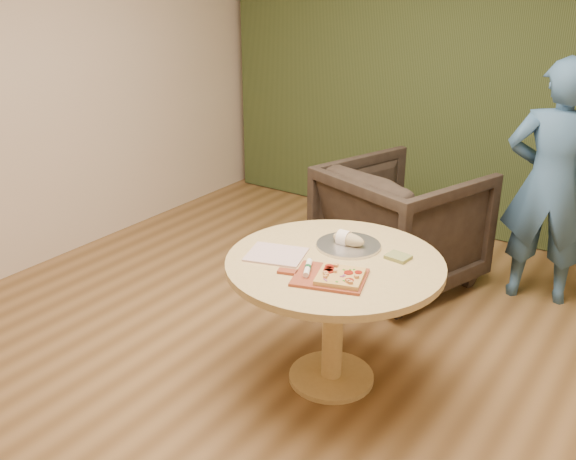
{
  "coord_description": "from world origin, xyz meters",
  "views": [
    {
      "loc": [
        1.73,
        -2.34,
        2.2
      ],
      "look_at": [
        -0.06,
        0.25,
        0.89
      ],
      "focal_mm": 40.0,
      "sensor_mm": 36.0,
      "label": 1
    }
  ],
  "objects_px": {
    "person_standing": "(551,184)",
    "bread_roll": "(347,239)",
    "pizza_paddle": "(328,277)",
    "cutlery_roll": "(308,268)",
    "serving_tray": "(348,245)",
    "armchair": "(401,219)",
    "flatbread_pizza": "(340,276)",
    "pedestal_table": "(334,284)"
  },
  "relations": [
    {
      "from": "bread_roll",
      "to": "pedestal_table",
      "type": "bearing_deg",
      "value": -79.13
    },
    {
      "from": "pizza_paddle",
      "to": "bread_roll",
      "type": "height_order",
      "value": "bread_roll"
    },
    {
      "from": "pizza_paddle",
      "to": "serving_tray",
      "type": "distance_m",
      "value": 0.41
    },
    {
      "from": "pizza_paddle",
      "to": "serving_tray",
      "type": "relative_size",
      "value": 1.33
    },
    {
      "from": "flatbread_pizza",
      "to": "bread_roll",
      "type": "bearing_deg",
      "value": 115.07
    },
    {
      "from": "armchair",
      "to": "person_standing",
      "type": "relative_size",
      "value": 0.59
    },
    {
      "from": "flatbread_pizza",
      "to": "serving_tray",
      "type": "xyz_separation_m",
      "value": [
        -0.17,
        0.39,
        -0.02
      ]
    },
    {
      "from": "pedestal_table",
      "to": "cutlery_roll",
      "type": "xyz_separation_m",
      "value": [
        -0.03,
        -0.21,
        0.17
      ]
    },
    {
      "from": "cutlery_roll",
      "to": "serving_tray",
      "type": "height_order",
      "value": "cutlery_roll"
    },
    {
      "from": "pedestal_table",
      "to": "pizza_paddle",
      "type": "distance_m",
      "value": 0.26
    },
    {
      "from": "flatbread_pizza",
      "to": "armchair",
      "type": "relative_size",
      "value": 0.28
    },
    {
      "from": "pedestal_table",
      "to": "person_standing",
      "type": "relative_size",
      "value": 0.69
    },
    {
      "from": "cutlery_roll",
      "to": "serving_tray",
      "type": "distance_m",
      "value": 0.41
    },
    {
      "from": "serving_tray",
      "to": "cutlery_roll",
      "type": "bearing_deg",
      "value": -90.81
    },
    {
      "from": "pizza_paddle",
      "to": "cutlery_roll",
      "type": "relative_size",
      "value": 2.53
    },
    {
      "from": "cutlery_roll",
      "to": "serving_tray",
      "type": "bearing_deg",
      "value": 62.77
    },
    {
      "from": "person_standing",
      "to": "pizza_paddle",
      "type": "bearing_deg",
      "value": 56.79
    },
    {
      "from": "pizza_paddle",
      "to": "cutlery_roll",
      "type": "bearing_deg",
      "value": 165.92
    },
    {
      "from": "bread_roll",
      "to": "armchair",
      "type": "relative_size",
      "value": 0.2
    },
    {
      "from": "pedestal_table",
      "to": "bread_roll",
      "type": "bearing_deg",
      "value": 100.87
    },
    {
      "from": "pizza_paddle",
      "to": "armchair",
      "type": "bearing_deg",
      "value": 83.53
    },
    {
      "from": "flatbread_pizza",
      "to": "person_standing",
      "type": "distance_m",
      "value": 1.95
    },
    {
      "from": "pedestal_table",
      "to": "flatbread_pizza",
      "type": "bearing_deg",
      "value": -53.41
    },
    {
      "from": "pizza_paddle",
      "to": "person_standing",
      "type": "bearing_deg",
      "value": 54.73
    },
    {
      "from": "person_standing",
      "to": "bread_roll",
      "type": "bearing_deg",
      "value": 48.7
    },
    {
      "from": "person_standing",
      "to": "pedestal_table",
      "type": "bearing_deg",
      "value": 52.42
    },
    {
      "from": "pedestal_table",
      "to": "cutlery_roll",
      "type": "relative_size",
      "value": 6.19
    },
    {
      "from": "cutlery_roll",
      "to": "bread_roll",
      "type": "bearing_deg",
      "value": 64.02
    },
    {
      "from": "flatbread_pizza",
      "to": "bread_roll",
      "type": "xyz_separation_m",
      "value": [
        -0.18,
        0.39,
        0.02
      ]
    },
    {
      "from": "flatbread_pizza",
      "to": "cutlery_roll",
      "type": "xyz_separation_m",
      "value": [
        -0.18,
        -0.02,
        0.0
      ]
    },
    {
      "from": "pedestal_table",
      "to": "flatbread_pizza",
      "type": "relative_size",
      "value": 4.19
    },
    {
      "from": "flatbread_pizza",
      "to": "person_standing",
      "type": "relative_size",
      "value": 0.17
    },
    {
      "from": "pizza_paddle",
      "to": "cutlery_roll",
      "type": "height_order",
      "value": "cutlery_roll"
    },
    {
      "from": "pizza_paddle",
      "to": "person_standing",
      "type": "relative_size",
      "value": 0.28
    },
    {
      "from": "pizza_paddle",
      "to": "cutlery_roll",
      "type": "distance_m",
      "value": 0.12
    },
    {
      "from": "serving_tray",
      "to": "pedestal_table",
      "type": "bearing_deg",
      "value": -81.67
    },
    {
      "from": "flatbread_pizza",
      "to": "cutlery_roll",
      "type": "height_order",
      "value": "flatbread_pizza"
    },
    {
      "from": "cutlery_roll",
      "to": "serving_tray",
      "type": "relative_size",
      "value": 0.53
    },
    {
      "from": "pizza_paddle",
      "to": "cutlery_roll",
      "type": "xyz_separation_m",
      "value": [
        -0.11,
        -0.01,
        0.02
      ]
    },
    {
      "from": "cutlery_roll",
      "to": "person_standing",
      "type": "bearing_deg",
      "value": 43.09
    },
    {
      "from": "cutlery_roll",
      "to": "armchair",
      "type": "bearing_deg",
      "value": 70.74
    },
    {
      "from": "cutlery_roll",
      "to": "bread_roll",
      "type": "relative_size",
      "value": 0.97
    }
  ]
}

